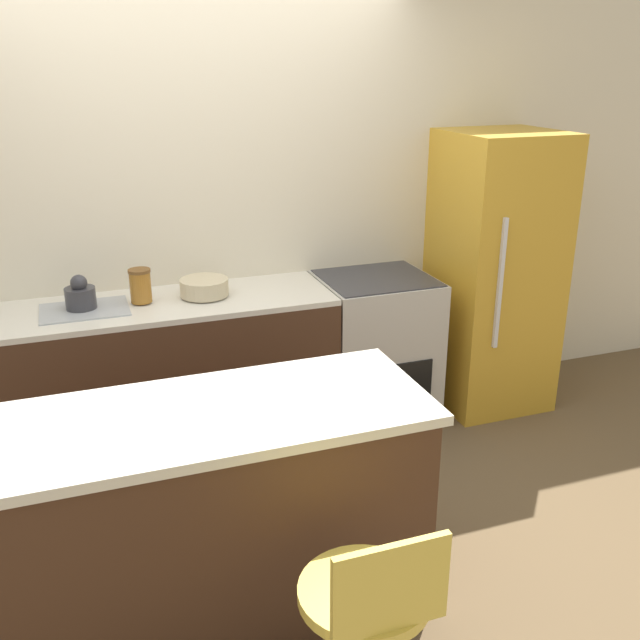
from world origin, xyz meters
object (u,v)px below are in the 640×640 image
object	(u,v)px
oven_range	(375,349)
kettle	(80,295)
refrigerator	(494,273)
mixing_bowl	(205,287)
stool_chair	(367,631)

from	to	relation	value
oven_range	kettle	bearing A→B (deg)	179.30
refrigerator	kettle	distance (m)	2.44
mixing_bowl	refrigerator	bearing A→B (deg)	-1.42
refrigerator	mixing_bowl	world-z (taller)	refrigerator
refrigerator	kettle	world-z (taller)	refrigerator
refrigerator	stool_chair	bearing A→B (deg)	-130.47
stool_chair	oven_range	bearing A→B (deg)	65.46
stool_chair	kettle	world-z (taller)	kettle
oven_range	kettle	xyz separation A→B (m)	(-1.65, 0.02, 0.52)
stool_chair	kettle	xyz separation A→B (m)	(-0.73, 2.05, 0.57)
oven_range	refrigerator	world-z (taller)	refrigerator
oven_range	stool_chair	xyz separation A→B (m)	(-0.93, -2.03, -0.04)
oven_range	refrigerator	size ratio (longest dim) A/B	0.53
kettle	mixing_bowl	distance (m)	0.64
kettle	mixing_bowl	xyz separation A→B (m)	(0.64, -0.00, -0.03)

